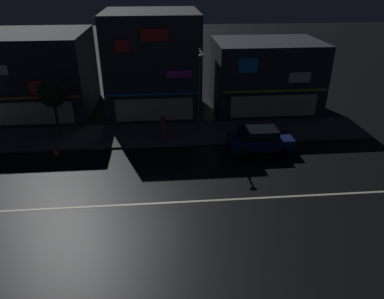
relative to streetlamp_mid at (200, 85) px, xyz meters
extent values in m
plane|color=black|center=(-3.33, -8.63, -3.88)|extent=(140.00, 140.00, 0.00)
cube|color=beige|center=(-3.33, -8.63, -3.88)|extent=(30.65, 0.16, 0.01)
cube|color=#4C4C4F|center=(-3.33, 0.21, -3.81)|extent=(32.26, 4.17, 0.14)
cube|color=#383A3F|center=(-3.33, 5.96, 0.28)|extent=(7.63, 7.21, 8.32)
cube|color=#268CF2|center=(-3.33, 2.23, -1.28)|extent=(7.25, 0.24, 0.12)
cube|color=#D83FD8|center=(-1.31, 2.29, 0.23)|extent=(1.93, 0.08, 0.55)
cube|color=red|center=(-5.43, 2.29, 2.40)|extent=(1.08, 0.08, 0.84)
cube|color=red|center=(-3.10, 2.29, 3.12)|extent=(2.00, 0.08, 0.88)
cube|color=beige|center=(-3.33, 2.29, -2.58)|extent=(6.10, 0.06, 1.80)
cube|color=#2D333D|center=(-13.01, 6.43, -0.52)|extent=(8.47, 8.16, 6.72)
cube|color=orange|center=(-13.01, 2.23, -1.28)|extent=(8.04, 0.24, 0.12)
cube|color=red|center=(-11.96, 2.29, -0.57)|extent=(1.09, 0.08, 1.07)
cube|color=beige|center=(-13.01, 2.29, -2.58)|extent=(6.77, 0.06, 1.80)
cube|color=#2D333D|center=(6.35, 5.49, -0.92)|extent=(8.89, 6.28, 5.92)
cube|color=yellow|center=(6.35, 2.23, -1.28)|extent=(8.44, 0.24, 0.12)
cube|color=white|center=(8.20, 2.29, -0.26)|extent=(1.76, 0.08, 0.80)
cube|color=#268CF2|center=(3.98, 2.29, 0.78)|extent=(1.45, 0.08, 1.15)
cube|color=beige|center=(6.35, 2.29, -2.58)|extent=(7.11, 0.06, 1.80)
cylinder|color=#47494C|center=(0.00, 0.24, -0.62)|extent=(0.16, 0.16, 6.25)
cube|color=#47494C|center=(0.00, -0.46, 2.40)|extent=(0.10, 1.40, 0.10)
ellipsoid|color=#F9E099|center=(0.00, -1.16, 2.32)|extent=(0.44, 0.32, 0.20)
cylinder|color=brown|center=(-2.68, -0.80, -2.88)|extent=(0.39, 0.39, 1.73)
sphere|color=tan|center=(-2.68, -0.80, -1.90)|extent=(0.22, 0.22, 0.22)
cylinder|color=#473323|center=(-10.51, 0.89, -2.56)|extent=(0.24, 0.24, 2.36)
sphere|color=black|center=(-10.51, 0.89, -0.57)|extent=(2.03, 2.03, 2.03)
cube|color=navy|center=(3.88, -3.02, -3.19)|extent=(4.30, 1.78, 0.76)
cube|color=black|center=(3.66, -3.02, -2.51)|extent=(2.58, 1.57, 0.60)
cube|color=#F9F2CC|center=(5.99, -2.41, -3.09)|extent=(0.08, 0.20, 0.12)
cube|color=#F9F2CC|center=(5.99, -3.63, -3.09)|extent=(0.08, 0.20, 0.12)
cylinder|color=black|center=(5.30, -2.13, -3.57)|extent=(0.62, 0.20, 0.62)
cylinder|color=black|center=(5.30, -3.91, -3.57)|extent=(0.62, 0.20, 0.62)
cylinder|color=black|center=(2.46, -2.13, -3.57)|extent=(0.62, 0.20, 0.62)
cylinder|color=black|center=(2.46, -3.91, -3.57)|extent=(0.62, 0.20, 0.62)
cone|color=orange|center=(-10.01, -2.30, -3.61)|extent=(0.36, 0.36, 0.55)
camera|label=1|loc=(-2.72, -24.49, 7.31)|focal=33.36mm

